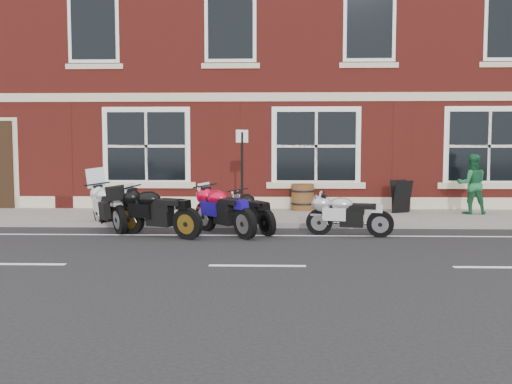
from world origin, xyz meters
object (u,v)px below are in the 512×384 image
moto_touring_silver (110,205)px  moto_sport_black (157,210)px  a_board_sign (401,196)px  parking_sign (242,168)px  moto_sport_red (225,209)px  moto_naked_black (253,210)px  moto_sport_silver (348,214)px  pedestrian_right (472,184)px  barrel_planter (303,197)px

moto_touring_silver → moto_sport_black: size_ratio=0.93×
a_board_sign → parking_sign: bearing=174.2°
moto_sport_red → moto_naked_black: 0.76m
moto_sport_silver → parking_sign: parking_sign is taller
moto_sport_red → pedestrian_right: pedestrian_right is taller
moto_sport_red → barrel_planter: size_ratio=2.37×
a_board_sign → parking_sign: 4.67m
barrel_planter → pedestrian_right: bearing=-9.4°
pedestrian_right → a_board_sign: size_ratio=1.79×
a_board_sign → barrel_planter: a_board_sign is taller
moto_touring_silver → moto_sport_red: size_ratio=1.06×
moto_touring_silver → moto_sport_silver: size_ratio=1.01×
moto_touring_silver → pedestrian_right: size_ratio=1.17×
moto_sport_red → barrel_planter: moto_sport_red is taller
moto_sport_black → moto_sport_red: bearing=-50.9°
a_board_sign → parking_sign: size_ratio=0.40×
moto_sport_black → moto_sport_silver: bearing=-60.6°
barrel_planter → parking_sign: bearing=-129.4°
moto_sport_silver → barrel_planter: bearing=23.7°
moto_sport_black → moto_naked_black: (2.05, 0.77, -0.07)m
moto_touring_silver → barrel_planter: (4.71, 3.21, -0.09)m
moto_sport_red → moto_sport_silver: 2.73m
moto_sport_red → parking_sign: 2.07m
parking_sign → barrel_planter: bearing=28.9°
moto_sport_black → barrel_planter: (3.37, 4.19, -0.08)m
moto_sport_black → a_board_sign: size_ratio=2.25×
barrel_planter → a_board_sign: bearing=-11.2°
moto_sport_red → parking_sign: size_ratio=0.80×
moto_sport_red → a_board_sign: size_ratio=1.97×
moto_naked_black → pedestrian_right: 6.49m
pedestrian_right → parking_sign: parking_sign is taller
moto_sport_black → a_board_sign: a_board_sign is taller
pedestrian_right → moto_sport_silver: bearing=44.6°
moto_touring_silver → barrel_planter: moto_touring_silver is taller
moto_naked_black → moto_touring_silver: bearing=145.4°
moto_sport_silver → a_board_sign: 3.95m
moto_sport_red → moto_sport_black: size_ratio=0.88×
barrel_planter → parking_sign: parking_sign is taller
moto_sport_black → moto_naked_black: size_ratio=1.19×
moto_sport_black → a_board_sign: bearing=-32.5°
moto_sport_red → moto_sport_black: (-1.44, -0.32, 0.00)m
moto_sport_black → moto_naked_black: 2.19m
moto_sport_red → a_board_sign: a_board_sign is taller
pedestrian_right → parking_sign: (-6.22, -1.24, 0.49)m
moto_touring_silver → moto_sport_red: bearing=-46.6°
barrel_planter → moto_naked_black: bearing=-111.1°
moto_naked_black → barrel_planter: (1.32, 3.42, -0.00)m
moto_sport_black → barrel_planter: bearing=-12.3°
a_board_sign → barrel_planter: (-2.71, 0.53, -0.08)m
moto_sport_silver → moto_naked_black: moto_naked_black is taller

